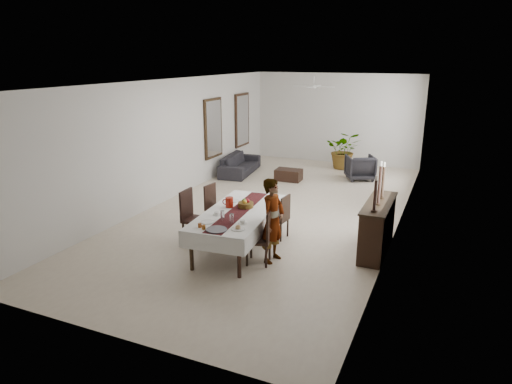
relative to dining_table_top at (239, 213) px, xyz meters
name	(u,v)px	position (x,y,z in m)	size (l,w,h in m)	color
floor	(275,210)	(-0.20, 2.54, -0.76)	(6.00, 12.00, 0.00)	beige
ceiling	(277,81)	(-0.20, 2.54, 2.44)	(6.00, 12.00, 0.02)	white
wall_back	(336,119)	(-0.20, 8.54, 0.84)	(6.00, 0.02, 3.20)	silver
wall_front	(107,230)	(-0.20, -3.46, 0.84)	(6.00, 0.02, 3.20)	silver
wall_left	(172,139)	(-3.20, 2.54, 0.84)	(0.02, 12.00, 3.20)	silver
wall_right	(403,159)	(2.80, 2.54, 0.84)	(0.02, 12.00, 3.20)	silver
dining_table_top	(239,213)	(0.00, 0.00, 0.00)	(1.05, 2.53, 0.05)	black
table_leg_fl	(191,251)	(-0.36, -1.24, -0.39)	(0.07, 0.07, 0.74)	black
table_leg_fr	(239,258)	(0.56, -1.16, -0.39)	(0.07, 0.07, 0.74)	black
table_leg_bl	(239,211)	(-0.56, 1.16, -0.39)	(0.07, 0.07, 0.74)	black
table_leg_br	(278,215)	(0.36, 1.24, -0.39)	(0.07, 0.07, 0.74)	black
tablecloth_top	(239,211)	(0.00, 0.00, 0.03)	(1.24, 2.72, 0.01)	white
tablecloth_drape_left	(211,215)	(-0.61, -0.05, -0.12)	(0.01, 2.72, 0.32)	white
tablecloth_drape_right	(268,222)	(0.61, 0.05, -0.12)	(0.01, 2.72, 0.32)	white
tablecloth_drape_near	(211,244)	(0.12, -1.35, -0.12)	(1.24, 0.01, 0.32)	silver
tablecloth_drape_far	(260,199)	(-0.12, 1.35, -0.12)	(1.24, 0.01, 0.32)	white
table_runner	(239,211)	(0.00, 0.00, 0.04)	(0.37, 2.63, 0.00)	#54181A
red_pitcher	(229,202)	(-0.28, 0.13, 0.14)	(0.16, 0.16, 0.21)	#9A180B
pitcher_handle	(225,202)	(-0.37, 0.13, 0.14)	(0.13, 0.13, 0.02)	maroon
wine_glass_near	(232,219)	(0.18, -0.67, 0.13)	(0.07, 0.07, 0.18)	white
wine_glass_mid	(222,215)	(-0.06, -0.59, 0.13)	(0.07, 0.07, 0.18)	white
teacup_right	(242,222)	(0.37, -0.60, 0.07)	(0.09, 0.09, 0.06)	white
saucer_right	(242,223)	(0.37, -0.60, 0.04)	(0.16, 0.16, 0.01)	white
teacup_left	(217,214)	(-0.28, -0.39, 0.07)	(0.09, 0.09, 0.06)	white
saucer_left	(217,215)	(-0.28, -0.39, 0.04)	(0.16, 0.16, 0.01)	silver
plate_near_right	(238,229)	(0.43, -0.91, 0.05)	(0.25, 0.25, 0.02)	silver
bread_near_right	(238,227)	(0.43, -0.91, 0.07)	(0.09, 0.09, 0.09)	tan
plate_near_left	(208,222)	(-0.25, -0.81, 0.05)	(0.25, 0.25, 0.02)	white
plate_far_left	(234,201)	(-0.39, 0.55, 0.05)	(0.25, 0.25, 0.02)	white
serving_tray	(216,230)	(0.09, -1.10, 0.05)	(0.38, 0.38, 0.02)	#3A393E
jam_jar_a	(204,227)	(-0.13, -1.15, 0.08)	(0.07, 0.07, 0.08)	#9A5216
jam_jar_b	(200,225)	(-0.24, -1.10, 0.08)	(0.07, 0.07, 0.08)	#934715
fruit_basket	(246,205)	(0.03, 0.27, 0.09)	(0.32, 0.32, 0.11)	brown
fruit_red	(247,201)	(0.06, 0.29, 0.17)	(0.09, 0.09, 0.09)	maroon
fruit_green	(244,200)	(-0.01, 0.29, 0.17)	(0.08, 0.08, 0.08)	#508B29
fruit_yellow	(245,202)	(0.03, 0.21, 0.17)	(0.09, 0.09, 0.09)	gold
chair_right_near_seat	(258,240)	(0.63, -0.47, -0.30)	(0.44, 0.44, 0.05)	black
chair_right_near_leg_fl	(266,257)	(0.85, -0.61, -0.55)	(0.04, 0.04, 0.44)	black
chair_right_near_leg_fr	(270,249)	(0.77, -0.25, -0.55)	(0.04, 0.04, 0.44)	black
chair_right_near_leg_bl	(247,255)	(0.49, -0.68, -0.55)	(0.04, 0.04, 0.44)	black
chair_right_near_leg_br	(251,247)	(0.42, -0.33, -0.55)	(0.04, 0.04, 0.44)	black
chair_right_near_back	(269,226)	(0.83, -0.43, 0.00)	(0.44, 0.04, 0.56)	black
chair_right_far_seat	(277,219)	(0.51, 0.85, -0.34)	(0.41, 0.41, 0.05)	black
chair_right_far_leg_fl	(281,233)	(0.65, 0.67, -0.56)	(0.04, 0.04, 0.40)	black
chair_right_far_leg_fr	(288,228)	(0.69, 1.00, -0.56)	(0.04, 0.04, 0.40)	black
chair_right_far_leg_bl	(267,230)	(0.32, 0.70, -0.56)	(0.04, 0.04, 0.40)	black
chair_right_far_leg_br	(274,225)	(0.36, 1.03, -0.56)	(0.04, 0.04, 0.40)	black
chair_right_far_back	(286,208)	(0.69, 0.83, -0.06)	(0.41, 0.04, 0.52)	black
chair_left_near_seat	(196,220)	(-0.95, -0.08, -0.27)	(0.48, 0.48, 0.05)	black
chair_left_near_leg_fl	(193,227)	(-1.15, 0.11, -0.53)	(0.05, 0.05, 0.47)	black
chair_left_near_leg_fr	(183,234)	(-1.14, -0.28, -0.53)	(0.05, 0.05, 0.47)	black
chair_left_near_leg_bl	(209,230)	(-0.76, 0.12, -0.53)	(0.05, 0.05, 0.47)	black
chair_left_near_leg_br	(200,236)	(-0.75, -0.27, -0.53)	(0.05, 0.05, 0.47)	black
chair_left_near_back	(186,204)	(-1.17, -0.08, 0.06)	(0.48, 0.04, 0.61)	black
chair_left_far_seat	(217,209)	(-0.97, 0.87, -0.32)	(0.42, 0.42, 0.05)	black
chair_left_far_leg_fl	(216,215)	(-1.12, 1.07, -0.56)	(0.04, 0.04, 0.41)	black
chair_left_far_leg_fr	(207,220)	(-1.16, 0.72, -0.56)	(0.04, 0.04, 0.41)	black
chair_left_far_leg_bl	(228,218)	(-0.78, 1.02, -0.56)	(0.04, 0.04, 0.41)	black
chair_left_far_leg_br	(219,222)	(-0.82, 0.68, -0.56)	(0.04, 0.04, 0.41)	black
chair_left_far_back	(210,196)	(-1.16, 0.90, -0.04)	(0.42, 0.04, 0.53)	black
woman	(273,221)	(0.83, -0.26, 0.04)	(0.59, 0.39, 1.62)	gray
sideboard_body	(377,228)	(2.58, 0.95, -0.26)	(0.45, 1.67, 1.00)	black
sideboard_top	(379,203)	(2.58, 0.95, 0.25)	(0.49, 1.74, 0.03)	black
candlestick_near_base	(374,211)	(2.58, 0.34, 0.29)	(0.11, 0.11, 0.03)	black
candlestick_near_shaft	(375,195)	(2.58, 0.34, 0.58)	(0.06, 0.06, 0.56)	black
candlestick_near_candle	(376,178)	(2.58, 0.34, 0.91)	(0.04, 0.04, 0.09)	beige
candlestick_mid_base	(378,204)	(2.58, 0.79, 0.29)	(0.11, 0.11, 0.03)	black
candlestick_mid_shaft	(380,185)	(2.58, 0.79, 0.67)	(0.06, 0.06, 0.72)	black
candlestick_mid_candle	(381,164)	(2.58, 0.79, 1.07)	(0.04, 0.04, 0.09)	white
candlestick_far_base	(382,198)	(2.58, 1.23, 0.29)	(0.11, 0.11, 0.03)	black
candlestick_far_shaft	(383,182)	(2.58, 1.23, 0.61)	(0.06, 0.06, 0.61)	black
candlestick_far_candle	(384,165)	(2.58, 1.23, 0.96)	(0.04, 0.04, 0.09)	white
sofa	(240,164)	(-2.68, 5.63, -0.45)	(2.14, 0.83, 0.62)	#242226
armchair	(360,167)	(1.15, 6.43, -0.38)	(0.83, 0.85, 0.77)	#242227
coffee_table	(289,175)	(-0.88, 5.41, -0.59)	(0.80, 0.53, 0.35)	black
potted_plant	(344,150)	(0.32, 7.69, -0.11)	(1.17, 1.02, 1.30)	#275B24
mirror_frame_near	(213,128)	(-3.16, 4.74, 0.84)	(0.06, 1.05, 1.85)	black
mirror_glass_near	(214,128)	(-3.13, 4.74, 0.84)	(0.01, 0.90, 1.70)	silver
mirror_frame_far	(242,120)	(-3.16, 6.84, 0.84)	(0.06, 1.05, 1.85)	black
mirror_glass_far	(243,120)	(-3.13, 6.84, 0.84)	(0.01, 0.90, 1.70)	silver
fan_rod	(314,80)	(-0.20, 5.54, 2.34)	(0.04, 0.04, 0.20)	silver
fan_hub	(313,87)	(-0.20, 5.54, 2.14)	(0.16, 0.16, 0.08)	silver
fan_blade_n	(317,86)	(-0.20, 5.89, 2.14)	(0.10, 0.55, 0.01)	silver
fan_blade_s	(310,87)	(-0.20, 5.19, 2.14)	(0.10, 0.55, 0.01)	silver
fan_blade_e	(325,87)	(0.15, 5.54, 2.14)	(0.55, 0.10, 0.01)	white
fan_blade_w	(302,86)	(-0.55, 5.54, 2.14)	(0.55, 0.10, 0.01)	silver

